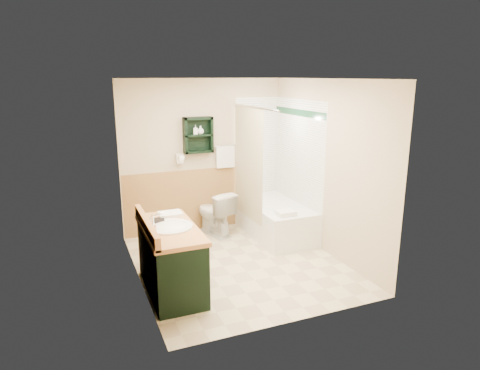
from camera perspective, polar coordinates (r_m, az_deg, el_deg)
name	(u,v)px	position (r m, az deg, el deg)	size (l,w,h in m)	color
floor	(239,263)	(5.81, -0.17, -10.42)	(3.00, 3.00, 0.00)	beige
back_wall	(203,156)	(6.82, -5.00, 3.89)	(2.60, 0.04, 2.40)	beige
left_wall	(133,186)	(5.08, -14.11, -0.14)	(0.04, 3.00, 2.40)	beige
right_wall	(327,168)	(6.02, 11.55, 2.25)	(0.04, 3.00, 2.40)	beige
ceiling	(239,77)	(5.27, -0.19, 14.21)	(2.60, 3.00, 0.04)	white
wainscot_left	(139,242)	(5.30, -13.27, -7.45)	(2.98, 2.98, 1.00)	tan
wainscot_back	(204,199)	(6.95, -4.78, -1.84)	(2.58, 2.58, 1.00)	tan
mirror_frame	(144,170)	(4.49, -12.67, 1.99)	(1.30, 1.30, 1.00)	brown
mirror_glass	(145,170)	(4.49, -12.61, 1.99)	(1.20, 1.20, 0.90)	white
tile_right	(297,168)	(6.66, 7.64, 2.24)	(1.50, 1.50, 2.10)	white
tile_back	(262,161)	(7.17, 2.99, 3.23)	(0.95, 0.95, 2.10)	white
tile_accent	(299,113)	(6.53, 7.81, 9.55)	(1.50, 1.50, 0.10)	#124024
wall_shelf	(198,135)	(6.62, -5.59, 6.64)	(0.45, 0.15, 0.55)	black
hair_dryer	(180,159)	(6.63, -8.07, 3.50)	(0.10, 0.24, 0.18)	white
towel_bar	(225,146)	(6.84, -2.03, 5.24)	(0.40, 0.06, 0.40)	white
curtain_rod	(253,107)	(6.18, 1.79, 10.34)	(0.03, 0.03, 1.60)	silver
shower_curtain	(248,163)	(6.46, 1.10, 2.90)	(1.05, 1.05, 1.70)	beige
vanity	(171,259)	(5.04, -9.18, -9.76)	(0.59, 1.23, 0.78)	black
bathtub	(275,219)	(6.72, 4.69, -4.58)	(0.77, 1.50, 0.51)	white
toilet	(215,213)	(6.72, -3.40, -3.77)	(0.39, 0.70, 0.69)	white
counter_towel	(170,214)	(5.28, -9.31, -3.83)	(0.28, 0.22, 0.04)	white
vanity_book	(150,214)	(5.05, -11.86, -3.78)	(0.16, 0.02, 0.21)	black
tub_towel	(285,213)	(6.09, 6.08, -3.73)	(0.26, 0.22, 0.07)	white
soap_bottle_a	(196,132)	(6.60, -5.94, 7.02)	(0.06, 0.14, 0.06)	white
soap_bottle_b	(201,131)	(6.62, -5.28, 7.21)	(0.10, 0.13, 0.10)	white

